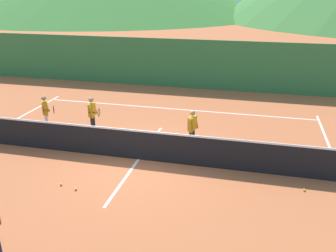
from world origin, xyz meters
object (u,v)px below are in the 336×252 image
(tennis_net, at_px, (138,144))
(tennis_ball_2, at_px, (76,189))
(student_2, at_px, (192,126))
(student_0, at_px, (46,110))
(tennis_ball_4, at_px, (304,190))
(tennis_ball_3, at_px, (61,184))
(student_1, at_px, (92,112))

(tennis_net, distance_m, tennis_ball_2, 2.39)
(tennis_net, xyz_separation_m, student_2, (1.43, 1.25, 0.27))
(tennis_ball_2, bearing_deg, student_0, 129.40)
(tennis_ball_2, relative_size, tennis_ball_4, 1.00)
(tennis_net, xyz_separation_m, student_0, (-4.00, 1.50, 0.29))
(tennis_ball_2, bearing_deg, tennis_ball_3, 165.72)
(tennis_ball_2, distance_m, tennis_ball_3, 0.51)
(student_2, xyz_separation_m, tennis_ball_4, (3.33, -1.98, -0.74))
(student_0, xyz_separation_m, tennis_ball_3, (2.47, -3.48, -0.76))
(student_2, relative_size, tennis_ball_3, 18.96)
(tennis_ball_2, height_order, tennis_ball_3, same)
(tennis_net, distance_m, tennis_ball_4, 4.84)
(tennis_net, distance_m, student_0, 4.28)
(tennis_net, height_order, student_1, student_1)
(student_1, xyz_separation_m, tennis_ball_3, (0.72, -3.65, -0.77))
(student_2, xyz_separation_m, tennis_ball_3, (-2.96, -3.23, -0.74))
(student_0, bearing_deg, tennis_ball_2, -50.60)
(tennis_ball_3, bearing_deg, tennis_net, 52.37)
(tennis_ball_4, bearing_deg, student_0, 165.73)
(tennis_ball_3, bearing_deg, student_1, 101.12)
(student_1, height_order, tennis_ball_3, student_1)
(tennis_net, relative_size, tennis_ball_3, 172.97)
(student_1, bearing_deg, tennis_ball_3, -78.88)
(student_2, relative_size, tennis_ball_2, 18.96)
(student_0, bearing_deg, tennis_ball_4, -14.27)
(student_2, bearing_deg, tennis_ball_2, -126.27)
(student_1, height_order, tennis_ball_4, student_1)
(tennis_ball_3, relative_size, tennis_ball_4, 1.00)
(student_0, distance_m, student_1, 1.76)
(tennis_net, xyz_separation_m, student_1, (-2.24, 1.66, 0.30))
(tennis_ball_3, bearing_deg, student_0, 125.34)
(student_0, distance_m, tennis_ball_4, 9.07)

